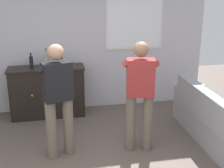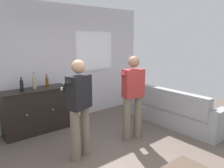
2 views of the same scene
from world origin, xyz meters
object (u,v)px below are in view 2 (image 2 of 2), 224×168
(sideboard_cabinet, at_px, (36,111))
(bottle_wine_green, at_px, (22,85))
(couch, at_px, (172,111))
(person_standing_left, at_px, (79,105))
(bottle_spirits_clear, at_px, (34,83))
(bottle_liquor_amber, at_px, (47,82))
(person_standing_right, at_px, (133,94))

(sideboard_cabinet, xyz_separation_m, bottle_wine_green, (-0.25, 0.01, 0.59))
(couch, distance_m, sideboard_cabinet, 3.05)
(sideboard_cabinet, height_order, person_standing_left, person_standing_left)
(bottle_wine_green, distance_m, bottle_spirits_clear, 0.27)
(bottle_wine_green, height_order, bottle_liquor_amber, bottle_liquor_amber)
(couch, relative_size, bottle_spirits_clear, 6.70)
(sideboard_cabinet, distance_m, bottle_liquor_amber, 0.65)
(bottle_spirits_clear, bearing_deg, couch, -32.98)
(bottle_spirits_clear, distance_m, person_standing_right, 2.09)
(bottle_wine_green, relative_size, person_standing_right, 0.17)
(person_standing_left, relative_size, person_standing_right, 1.00)
(sideboard_cabinet, height_order, bottle_liquor_amber, bottle_liquor_amber)
(sideboard_cabinet, xyz_separation_m, bottle_liquor_amber, (0.28, 0.01, 0.59))
(person_standing_left, bearing_deg, bottle_wine_green, 106.21)
(sideboard_cabinet, bearing_deg, person_standing_right, -48.34)
(bottle_liquor_amber, bearing_deg, bottle_spirits_clear, 175.13)
(bottle_wine_green, bearing_deg, couch, -30.09)
(person_standing_left, bearing_deg, sideboard_cabinet, 97.04)
(couch, bearing_deg, bottle_spirits_clear, 147.02)
(couch, relative_size, person_standing_left, 1.37)
(sideboard_cabinet, xyz_separation_m, person_standing_left, (0.18, -1.50, 0.46))
(bottle_liquor_amber, relative_size, bottle_spirits_clear, 0.84)
(sideboard_cabinet, xyz_separation_m, bottle_spirits_clear, (0.01, 0.04, 0.61))
(bottle_liquor_amber, bearing_deg, person_standing_right, -54.99)
(couch, distance_m, bottle_wine_green, 3.35)
(couch, bearing_deg, person_standing_right, 175.93)
(person_standing_left, bearing_deg, couch, -3.15)
(bottle_wine_green, bearing_deg, bottle_spirits_clear, 4.76)
(couch, bearing_deg, bottle_wine_green, 149.91)
(bottle_wine_green, height_order, person_standing_right, person_standing_right)
(sideboard_cabinet, distance_m, bottle_spirits_clear, 0.61)
(couch, distance_m, person_standing_left, 2.47)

